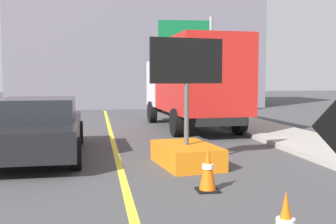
{
  "coord_description": "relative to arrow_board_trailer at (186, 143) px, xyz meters",
  "views": [
    {
      "loc": [
        -0.46,
        0.15,
        1.84
      ],
      "look_at": [
        0.73,
        6.91,
        1.29
      ],
      "focal_mm": 43.54,
      "sensor_mm": 36.0,
      "label": 1
    }
  ],
  "objects": [
    {
      "name": "box_truck",
      "position": [
        1.63,
        6.23,
        1.29
      ],
      "size": [
        2.68,
        6.78,
        3.24
      ],
      "color": "black",
      "rests_on": "ground"
    },
    {
      "name": "arrow_board_trailer",
      "position": [
        0.0,
        0.0,
        0.0
      ],
      "size": [
        1.6,
        1.93,
        2.7
      ],
      "color": "orange",
      "rests_on": "ground"
    },
    {
      "name": "pickup_car",
      "position": [
        -3.27,
        1.69,
        0.22
      ],
      "size": [
        2.16,
        5.07,
        1.38
      ],
      "color": "black",
      "rests_on": "ground"
    },
    {
      "name": "far_building_block",
      "position": [
        0.82,
        19.43,
        4.25
      ],
      "size": [
        15.99,
        6.28,
        9.47
      ],
      "primitive_type": "cube",
      "color": "slate",
      "rests_on": "ground"
    },
    {
      "name": "highway_guide_sign",
      "position": [
        3.13,
        11.94,
        2.94
      ],
      "size": [
        2.79,
        0.28,
        5.0
      ],
      "color": "gray",
      "rests_on": "ground"
    },
    {
      "name": "lane_center_stripe",
      "position": [
        -1.41,
        -2.54,
        -0.48
      ],
      "size": [
        0.14,
        36.0,
        0.01
      ],
      "primitive_type": "cube",
      "color": "yellow",
      "rests_on": "ground"
    },
    {
      "name": "traffic_cone_mid_lane",
      "position": [
        -0.09,
        -2.02,
        -0.12
      ],
      "size": [
        0.36,
        0.36,
        0.73
      ],
      "color": "black",
      "rests_on": "ground"
    }
  ]
}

